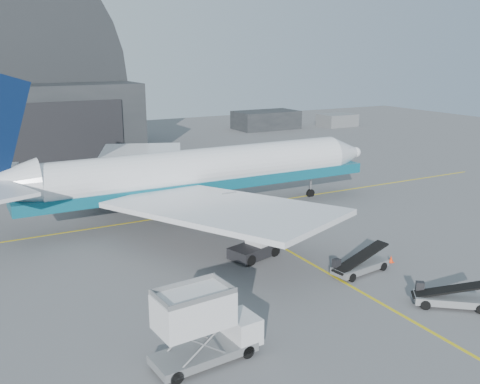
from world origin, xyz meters
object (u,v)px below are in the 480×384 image
belt_loader_a (360,265)px  belt_loader_b (450,298)px  catering_truck (203,327)px  pushback_tug (255,249)px  airliner (189,173)px

belt_loader_a → belt_loader_b: bearing=-85.6°
belt_loader_b → catering_truck: bearing=-147.7°
pushback_tug → belt_loader_b: bearing=-79.5°
airliner → pushback_tug: 14.15m
catering_truck → belt_loader_b: bearing=-11.0°
airliner → belt_loader_a: (5.59, -20.47, -3.91)m
pushback_tug → belt_loader_a: bearing=-67.3°
belt_loader_a → belt_loader_b: (1.59, -7.35, -0.02)m
catering_truck → belt_loader_b: size_ratio=1.33×
catering_truck → pushback_tug: size_ratio=1.39×
airliner → catering_truck: bearing=-111.8°
pushback_tug → belt_loader_b: (7.09, -14.19, -0.11)m
catering_truck → belt_loader_a: 16.95m
pushback_tug → catering_truck: bearing=-146.5°
airliner → pushback_tug: size_ratio=10.00×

